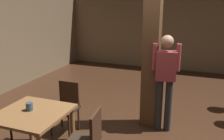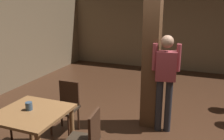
% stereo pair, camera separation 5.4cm
% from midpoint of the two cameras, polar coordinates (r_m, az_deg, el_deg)
% --- Properties ---
extents(ground_plane, '(10.80, 10.80, 0.00)m').
position_cam_midpoint_polar(ground_plane, '(4.60, 9.88, -14.13)').
color(ground_plane, '#382114').
extents(wall_back, '(8.00, 0.10, 2.80)m').
position_cam_midpoint_polar(wall_back, '(8.51, 16.75, 9.15)').
color(wall_back, '#756047').
rests_on(wall_back, ground_plane).
extents(pillar, '(0.28, 0.28, 2.80)m').
position_cam_midpoint_polar(pillar, '(4.43, 9.38, 4.15)').
color(pillar, '#4C301C').
rests_on(pillar, ground_plane).
extents(dining_table, '(0.94, 0.94, 0.76)m').
position_cam_midpoint_polar(dining_table, '(3.77, -17.32, -10.78)').
color(dining_table, brown).
rests_on(dining_table, ground_plane).
extents(chair_east, '(0.46, 0.46, 0.89)m').
position_cam_midpoint_polar(chair_east, '(3.42, -5.39, -15.43)').
color(chair_east, '#2D2319').
rests_on(chair_east, ground_plane).
extents(chair_north, '(0.43, 0.43, 0.89)m').
position_cam_midpoint_polar(chair_north, '(4.48, -10.04, -7.76)').
color(chair_north, '#2D2319').
rests_on(chair_north, ground_plane).
extents(napkin_cup, '(0.10, 0.10, 0.12)m').
position_cam_midpoint_polar(napkin_cup, '(3.76, -18.06, -7.86)').
color(napkin_cup, '#33475B').
rests_on(napkin_cup, dining_table).
extents(standing_person, '(0.47, 0.26, 1.72)m').
position_cam_midpoint_polar(standing_person, '(4.35, 12.43, -1.63)').
color(standing_person, maroon).
rests_on(standing_person, ground_plane).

